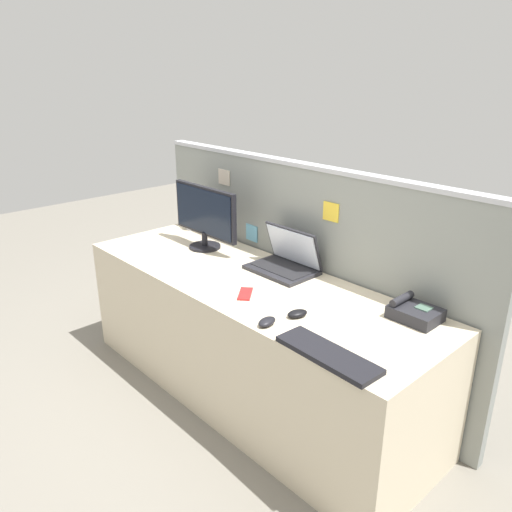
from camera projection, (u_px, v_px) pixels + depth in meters
ground_plane at (250, 391)px, 2.98m from camera, size 10.00×10.00×0.00m
desk at (250, 338)px, 2.86m from camera, size 2.22×0.73×0.72m
cubicle_divider at (299, 271)px, 3.01m from camera, size 2.39×0.08×1.30m
desktop_monitor at (205, 215)px, 3.13m from camera, size 0.56×0.20×0.39m
laptop at (286, 260)px, 2.83m from camera, size 0.37×0.27×0.24m
desk_phone at (414, 312)px, 2.29m from camera, size 0.21×0.17×0.09m
keyboard_main at (328, 354)px, 2.00m from camera, size 0.46×0.16×0.02m
computer_mouse_right_hand at (297, 314)px, 2.31m from camera, size 0.08×0.11×0.03m
computer_mouse_left_hand at (267, 322)px, 2.24m from camera, size 0.08×0.11×0.03m
pen_cup at (191, 223)px, 3.54m from camera, size 0.07×0.07×0.18m
cell_phone_red_case at (245, 294)px, 2.54m from camera, size 0.14×0.15×0.01m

